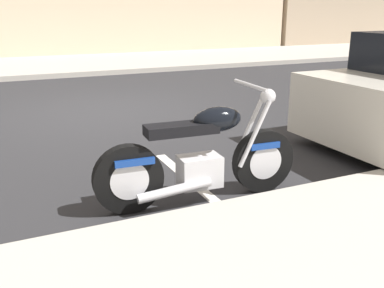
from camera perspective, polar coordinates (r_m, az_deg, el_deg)
The scene contains 4 objects.
ground_plane at distance 8.07m, azimuth -10.96°, elevation 4.21°, with size 260.00×260.00×0.00m, color #28282B.
sidewalk_far_curb at distance 20.15m, azimuth 19.32°, elevation 11.53°, with size 120.00×5.00×0.14m, color #ADA89E.
parking_stall_stripe at distance 4.61m, azimuth 0.59°, elevation -5.48°, with size 0.12×2.20×0.01m, color silver.
parked_motorcycle at distance 4.13m, azimuth 1.28°, elevation -1.93°, with size 2.04×0.62×1.12m.
Camera 1 is at (-1.80, -7.66, 1.80)m, focal length 40.56 mm.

